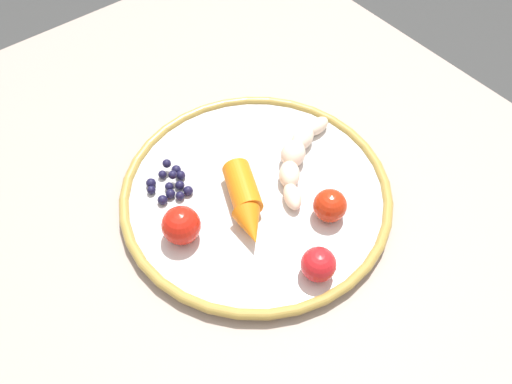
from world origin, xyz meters
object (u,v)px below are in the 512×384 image
Objects in this scene: blueberry_pile at (170,184)px; tomato_mid at (181,225)px; banana at (298,156)px; tomato_near at (330,206)px; plate at (256,193)px; tomato_far at (320,263)px; carrot_orange at (244,204)px; dining_table at (259,265)px.

tomato_mid reaches higher than blueberry_pile.
tomato_near is at bearing -16.26° from banana.
banana reaches higher than plate.
tomato_mid is 0.16m from tomato_far.
carrot_orange is 2.92× the size of tomato_far.
plate is 7.48× the size of tomato_mid.
tomato_mid is at bearing -91.27° from plate.
banana is (-0.03, 0.08, 0.13)m from dining_table.
dining_table is 25.50× the size of tomato_near.
blueberry_pile is 1.28× the size of tomato_mid.
carrot_orange reaches higher than plate.
plate is 0.04m from carrot_orange.
plate is 0.13m from tomato_far.
carrot_orange is 0.10m from blueberry_pile.
banana reaches higher than dining_table.
blueberry_pile is at bearing -140.94° from tomato_near.
blueberry_pile is (-0.07, -0.14, -0.01)m from banana.
carrot_orange is 0.07m from tomato_mid.
dining_table is at bearing -69.56° from banana.
tomato_mid reaches higher than tomato_far.
tomato_near is (0.05, 0.06, 0.14)m from dining_table.
tomato_mid reaches higher than dining_table.
carrot_orange is at bearing 76.86° from tomato_mid.
banana is at bearing 100.76° from carrot_orange.
blueberry_pile is 0.07m from tomato_mid.
tomato_mid is (0.00, -0.17, 0.01)m from banana.
dining_table is at bearing -129.63° from tomato_near.
plate is at bearing -86.71° from banana.
dining_table is at bearing 45.42° from carrot_orange.
banana is 3.50× the size of tomato_near.
dining_table is at bearing 70.76° from tomato_mid.
banana is at bearing 93.29° from plate.
carrot_orange is at bearing -134.58° from dining_table.
carrot_orange is at bearing -63.66° from plate.
banana is at bearing 163.74° from tomato_near.
tomato_near and tomato_far have the same top height.
tomato_far reaches higher than plate.
tomato_mid is at bearing -21.94° from blueberry_pile.
blueberry_pile is 1.47× the size of tomato_far.
blueberry_pile is at bearing -132.68° from plate.
tomato_mid reaches higher than banana.
banana is 0.17m from tomato_mid.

